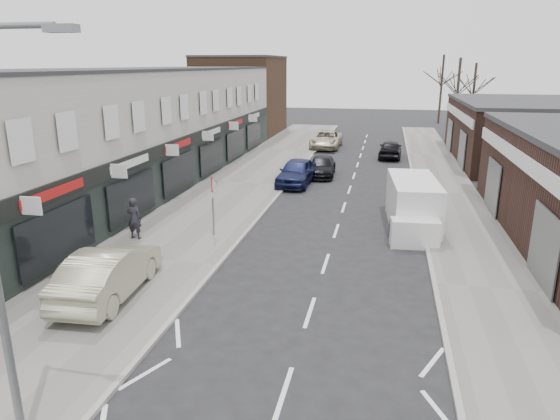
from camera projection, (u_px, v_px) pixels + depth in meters
The scene contains 17 objects.
pavement_left at pixel (243, 183), 31.74m from camera, with size 5.50×64.00×0.12m, color slate.
pavement_right at pixel (448, 194), 29.25m from camera, with size 3.50×64.00×0.12m, color slate.
shop_terrace_left at pixel (121, 130), 29.75m from camera, with size 8.00×41.00×7.10m, color beige.
brick_block_far at pixel (241, 97), 53.56m from camera, with size 8.00×10.00×8.00m, color #4E3421.
right_unit_far at pixel (525, 133), 38.55m from camera, with size 10.00×16.00×4.50m, color #351F18.
tree_far_a at pixel (453, 136), 53.02m from camera, with size 3.60×3.60×8.00m, color #382D26, non-canonical shape.
tree_far_b at pixel (469, 130), 58.15m from camera, with size 3.60×3.60×7.50m, color #382D26, non-canonical shape.
tree_far_c at pixel (438, 123), 64.38m from camera, with size 3.60×3.60×8.50m, color #382D26, non-canonical shape.
warning_sign at pixel (213, 189), 21.43m from camera, with size 0.12×0.80×2.70m.
white_van at pixel (413, 205), 23.12m from camera, with size 2.45×5.94×2.25m.
sedan_on_pavement at pixel (109, 272), 16.04m from camera, with size 1.71×4.91×1.62m, color #A8A386.
pedestrian at pixel (134, 218), 21.29m from camera, with size 0.66×0.43×1.81m, color black.
parked_car_left_a at pixel (297, 172), 31.46m from camera, with size 1.93×4.79×1.63m, color #151A43.
parked_car_left_b at pixel (322, 166), 34.04m from camera, with size 1.80×4.43×1.29m, color black.
parked_car_left_c at pixel (326, 140), 45.30m from camera, with size 2.55×5.53×1.54m, color #BBAF95.
parked_car_right_a at pixel (410, 196), 25.83m from camera, with size 1.66×4.77×1.57m, color white.
parked_car_right_b at pixel (390, 149), 40.42m from camera, with size 1.74×4.32×1.47m, color black.
Camera 1 is at (1.98, -7.77, 7.36)m, focal length 32.00 mm.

